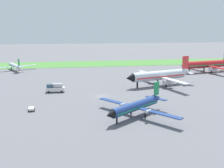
% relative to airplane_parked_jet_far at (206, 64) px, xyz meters
% --- Properties ---
extents(ground_plane, '(600.00, 600.00, 0.00)m').
position_rel_airplane_parked_jet_far_xyz_m(ground_plane, '(-59.85, -40.18, -4.05)').
color(ground_plane, slate).
extents(grass_taxiway_strip, '(360.00, 28.00, 0.08)m').
position_rel_airplane_parked_jet_far_xyz_m(grass_taxiway_strip, '(-59.85, 41.47, -4.01)').
color(grass_taxiway_strip, '#478438').
rests_on(grass_taxiway_strip, ground_plane).
extents(airplane_parked_jet_far, '(31.20, 31.64, 11.25)m').
position_rel_airplane_parked_jet_far_xyz_m(airplane_parked_jet_far, '(0.00, 0.00, 0.00)').
color(airplane_parked_jet_far, red).
rests_on(airplane_parked_jet_far, ground_plane).
extents(airplane_taxiing_turboprop, '(21.85, 19.00, 7.08)m').
position_rel_airplane_parked_jet_far_xyz_m(airplane_taxiing_turboprop, '(-99.54, 21.52, -1.46)').
color(airplane_taxiing_turboprop, silver).
rests_on(airplane_taxiing_turboprop, ground_plane).
extents(airplane_foreground_turboprop, '(19.35, 21.79, 7.84)m').
position_rel_airplane_parked_jet_far_xyz_m(airplane_foreground_turboprop, '(-53.57, -62.20, -1.18)').
color(airplane_foreground_turboprop, navy).
rests_on(airplane_foreground_turboprop, ground_plane).
extents(airplane_midfield_jet, '(30.76, 31.08, 11.23)m').
position_rel_airplane_parked_jet_far_xyz_m(airplane_midfield_jet, '(-34.75, -27.03, -0.01)').
color(airplane_midfield_jet, silver).
rests_on(airplane_midfield_jet, ground_plane).
extents(baggage_cart_near_gate, '(2.00, 2.56, 0.90)m').
position_rel_airplane_parked_jet_far_xyz_m(baggage_cart_near_gate, '(-81.32, -52.88, -3.48)').
color(baggage_cart_near_gate, white).
rests_on(baggage_cart_near_gate, ground_plane).
extents(fuel_truck_midfield, '(6.65, 3.02, 3.29)m').
position_rel_airplane_parked_jet_far_xyz_m(fuel_truck_midfield, '(-75.74, -31.72, -2.47)').
color(fuel_truck_midfield, white).
rests_on(fuel_truck_midfield, ground_plane).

